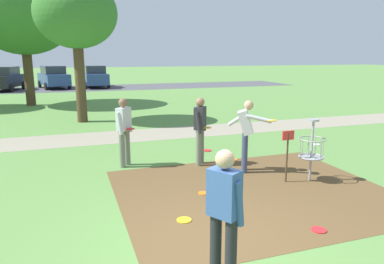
# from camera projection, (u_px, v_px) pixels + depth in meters

# --- Properties ---
(ground_plane) EXTENTS (160.00, 160.00, 0.00)m
(ground_plane) POSITION_uv_depth(u_px,v_px,m) (214.00, 251.00, 5.16)
(ground_plane) COLOR #5B8942
(dirt_tee_pad) EXTENTS (5.43, 4.54, 0.01)m
(dirt_tee_pad) POSITION_uv_depth(u_px,v_px,m) (254.00, 191.00, 7.40)
(dirt_tee_pad) COLOR brown
(dirt_tee_pad) RESTS_ON ground
(disc_golf_basket) EXTENTS (0.98, 0.58, 1.39)m
(disc_golf_basket) POSITION_uv_depth(u_px,v_px,m) (309.00, 148.00, 7.88)
(disc_golf_basket) COLOR #9E9EA3
(disc_golf_basket) RESTS_ON ground
(player_foreground_watching) EXTENTS (0.87, 0.90, 1.71)m
(player_foreground_watching) POSITION_uv_depth(u_px,v_px,m) (246.00, 131.00, 8.48)
(player_foreground_watching) COLOR #384260
(player_foreground_watching) RESTS_ON ground
(player_throwing) EXTENTS (0.45, 0.45, 1.71)m
(player_throwing) POSITION_uv_depth(u_px,v_px,m) (124.00, 128.00, 8.90)
(player_throwing) COLOR slate
(player_throwing) RESTS_ON ground
(player_waiting_left) EXTENTS (0.45, 0.47, 1.71)m
(player_waiting_left) POSITION_uv_depth(u_px,v_px,m) (200.00, 127.00, 9.03)
(player_waiting_left) COLOR slate
(player_waiting_left) RESTS_ON ground
(player_waiting_right) EXTENTS (0.45, 0.49, 1.71)m
(player_waiting_right) POSITION_uv_depth(u_px,v_px,m) (224.00, 212.00, 4.16)
(player_waiting_right) COLOR #232328
(player_waiting_right) RESTS_ON ground
(frisbee_near_basket) EXTENTS (0.21, 0.21, 0.02)m
(frisbee_near_basket) POSITION_uv_depth(u_px,v_px,m) (203.00, 193.00, 7.29)
(frisbee_near_basket) COLOR orange
(frisbee_near_basket) RESTS_ON ground
(frisbee_by_tee) EXTENTS (0.25, 0.25, 0.02)m
(frisbee_by_tee) POSITION_uv_depth(u_px,v_px,m) (184.00, 220.00, 6.10)
(frisbee_by_tee) COLOR gold
(frisbee_by_tee) RESTS_ON ground
(frisbee_mid_grass) EXTENTS (0.23, 0.23, 0.02)m
(frisbee_mid_grass) POSITION_uv_depth(u_px,v_px,m) (316.00, 144.00, 11.24)
(frisbee_mid_grass) COLOR white
(frisbee_mid_grass) RESTS_ON ground
(frisbee_far_left) EXTENTS (0.24, 0.24, 0.02)m
(frisbee_far_left) POSITION_uv_depth(u_px,v_px,m) (319.00, 230.00, 5.75)
(frisbee_far_left) COLOR red
(frisbee_far_left) RESTS_ON ground
(frisbee_far_right) EXTENTS (0.26, 0.26, 0.02)m
(frisbee_far_right) POSITION_uv_depth(u_px,v_px,m) (207.00, 150.00, 10.54)
(frisbee_far_right) COLOR red
(frisbee_far_right) RESTS_ON ground
(frisbee_scattered_a) EXTENTS (0.25, 0.25, 0.02)m
(frisbee_scattered_a) POSITION_uv_depth(u_px,v_px,m) (233.00, 159.00, 9.63)
(frisbee_scattered_a) COLOR orange
(frisbee_scattered_a) RESTS_ON ground
(tree_near_right) EXTENTS (5.35, 5.35, 7.28)m
(tree_near_right) POSITION_uv_depth(u_px,v_px,m) (23.00, 11.00, 19.03)
(tree_near_right) COLOR #4C3823
(tree_near_right) RESTS_ON ground
(tree_mid_left) EXTENTS (3.23, 3.23, 5.71)m
(tree_mid_left) POSITION_uv_depth(u_px,v_px,m) (76.00, 14.00, 14.22)
(tree_mid_left) COLOR #4C3823
(tree_mid_left) RESTS_ON ground
(parking_lot_strip) EXTENTS (36.00, 6.00, 0.01)m
(parking_lot_strip) POSITION_uv_depth(u_px,v_px,m) (90.00, 88.00, 30.36)
(parking_lot_strip) COLOR #4C4C51
(parking_lot_strip) RESTS_ON ground
(parked_car_leftmost) EXTENTS (2.72, 4.50, 1.84)m
(parked_car_leftmost) POSITION_uv_depth(u_px,v_px,m) (5.00, 79.00, 28.08)
(parked_car_leftmost) COLOR black
(parked_car_leftmost) RESTS_ON ground
(parked_car_center_left) EXTENTS (2.76, 4.51, 1.84)m
(parked_car_center_left) POSITION_uv_depth(u_px,v_px,m) (54.00, 77.00, 30.00)
(parked_car_center_left) COLOR #2D4784
(parked_car_center_left) RESTS_ON ground
(parked_car_center_right) EXTENTS (2.13, 4.28, 1.84)m
(parked_car_center_right) POSITION_uv_depth(u_px,v_px,m) (95.00, 77.00, 30.81)
(parked_car_center_right) COLOR #2D4784
(parked_car_center_right) RESTS_ON ground
(gravel_path) EXTENTS (40.00, 1.96, 0.00)m
(gravel_path) POSITION_uv_depth(u_px,v_px,m) (127.00, 136.00, 12.45)
(gravel_path) COLOR gray
(gravel_path) RESTS_ON ground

